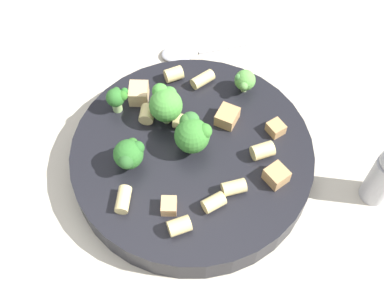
{
  "coord_description": "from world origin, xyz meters",
  "views": [
    {
      "loc": [
        0.23,
        0.19,
        0.5
      ],
      "look_at": [
        0.0,
        0.0,
        0.05
      ],
      "focal_mm": 45.0,
      "sensor_mm": 36.0,
      "label": 1
    }
  ],
  "objects_px": {
    "rigatoni_1": "(185,122)",
    "rigatoni_8": "(234,187)",
    "chicken_chunk_2": "(276,128)",
    "chicken_chunk_3": "(169,206)",
    "rigatoni_7": "(179,226)",
    "rigatoni_6": "(148,113)",
    "pasta_bowl": "(192,156)",
    "rigatoni_4": "(123,200)",
    "broccoli_floret_2": "(166,103)",
    "chicken_chunk_0": "(227,117)",
    "spoon": "(195,50)",
    "rigatoni_0": "(214,202)",
    "chicken_chunk_1": "(139,93)",
    "rigatoni_3": "(203,79)",
    "broccoli_floret_3": "(244,80)",
    "rigatoni_2": "(174,74)",
    "broccoli_floret_0": "(117,98)",
    "broccoli_floret_4": "(191,132)",
    "rigatoni_5": "(263,151)",
    "chicken_chunk_4": "(276,176)",
    "broccoli_floret_1": "(129,154)"
  },
  "relations": [
    {
      "from": "rigatoni_2",
      "to": "chicken_chunk_3",
      "type": "height_order",
      "value": "rigatoni_2"
    },
    {
      "from": "broccoli_floret_0",
      "to": "rigatoni_0",
      "type": "relative_size",
      "value": 1.41
    },
    {
      "from": "chicken_chunk_0",
      "to": "chicken_chunk_2",
      "type": "bearing_deg",
      "value": 113.4
    },
    {
      "from": "rigatoni_7",
      "to": "chicken_chunk_3",
      "type": "height_order",
      "value": "rigatoni_7"
    },
    {
      "from": "chicken_chunk_3",
      "to": "pasta_bowl",
      "type": "bearing_deg",
      "value": -158.49
    },
    {
      "from": "broccoli_floret_4",
      "to": "rigatoni_3",
      "type": "distance_m",
      "value": 0.1
    },
    {
      "from": "chicken_chunk_2",
      "to": "chicken_chunk_3",
      "type": "height_order",
      "value": "same"
    },
    {
      "from": "rigatoni_1",
      "to": "chicken_chunk_4",
      "type": "bearing_deg",
      "value": 93.51
    },
    {
      "from": "rigatoni_3",
      "to": "chicken_chunk_0",
      "type": "height_order",
      "value": "chicken_chunk_0"
    },
    {
      "from": "rigatoni_8",
      "to": "chicken_chunk_2",
      "type": "bearing_deg",
      "value": -174.56
    },
    {
      "from": "rigatoni_8",
      "to": "chicken_chunk_0",
      "type": "bearing_deg",
      "value": -138.73
    },
    {
      "from": "pasta_bowl",
      "to": "chicken_chunk_0",
      "type": "height_order",
      "value": "chicken_chunk_0"
    },
    {
      "from": "chicken_chunk_0",
      "to": "spoon",
      "type": "relative_size",
      "value": 0.18
    },
    {
      "from": "rigatoni_6",
      "to": "chicken_chunk_2",
      "type": "relative_size",
      "value": 1.11
    },
    {
      "from": "pasta_bowl",
      "to": "chicken_chunk_4",
      "type": "bearing_deg",
      "value": 105.54
    },
    {
      "from": "rigatoni_8",
      "to": "spoon",
      "type": "height_order",
      "value": "rigatoni_8"
    },
    {
      "from": "rigatoni_7",
      "to": "chicken_chunk_1",
      "type": "distance_m",
      "value": 0.18
    },
    {
      "from": "pasta_bowl",
      "to": "spoon",
      "type": "distance_m",
      "value": 0.19
    },
    {
      "from": "broccoli_floret_3",
      "to": "chicken_chunk_3",
      "type": "height_order",
      "value": "broccoli_floret_3"
    },
    {
      "from": "rigatoni_4",
      "to": "rigatoni_5",
      "type": "height_order",
      "value": "rigatoni_5"
    },
    {
      "from": "rigatoni_0",
      "to": "chicken_chunk_1",
      "type": "bearing_deg",
      "value": -109.84
    },
    {
      "from": "broccoli_floret_2",
      "to": "rigatoni_3",
      "type": "xyz_separation_m",
      "value": [
        -0.07,
        -0.0,
        -0.02
      ]
    },
    {
      "from": "rigatoni_6",
      "to": "rigatoni_7",
      "type": "relative_size",
      "value": 0.88
    },
    {
      "from": "broccoli_floret_4",
      "to": "rigatoni_7",
      "type": "relative_size",
      "value": 2.01
    },
    {
      "from": "pasta_bowl",
      "to": "rigatoni_3",
      "type": "bearing_deg",
      "value": -148.38
    },
    {
      "from": "broccoli_floret_0",
      "to": "broccoli_floret_4",
      "type": "height_order",
      "value": "broccoli_floret_4"
    },
    {
      "from": "rigatoni_1",
      "to": "chicken_chunk_1",
      "type": "distance_m",
      "value": 0.07
    },
    {
      "from": "broccoli_floret_2",
      "to": "rigatoni_8",
      "type": "xyz_separation_m",
      "value": [
        0.03,
        0.12,
        -0.02
      ]
    },
    {
      "from": "rigatoni_3",
      "to": "rigatoni_8",
      "type": "distance_m",
      "value": 0.16
    },
    {
      "from": "broccoli_floret_0",
      "to": "chicken_chunk_2",
      "type": "relative_size",
      "value": 1.84
    },
    {
      "from": "broccoli_floret_3",
      "to": "spoon",
      "type": "bearing_deg",
      "value": -110.11
    },
    {
      "from": "pasta_bowl",
      "to": "rigatoni_4",
      "type": "bearing_deg",
      "value": -7.31
    },
    {
      "from": "rigatoni_5",
      "to": "chicken_chunk_3",
      "type": "bearing_deg",
      "value": -17.64
    },
    {
      "from": "chicken_chunk_3",
      "to": "rigatoni_7",
      "type": "bearing_deg",
      "value": 65.12
    },
    {
      "from": "broccoli_floret_4",
      "to": "rigatoni_7",
      "type": "xyz_separation_m",
      "value": [
        0.09,
        0.06,
        -0.02
      ]
    },
    {
      "from": "rigatoni_5",
      "to": "chicken_chunk_4",
      "type": "distance_m",
      "value": 0.03
    },
    {
      "from": "rigatoni_7",
      "to": "chicken_chunk_3",
      "type": "xyz_separation_m",
      "value": [
        -0.01,
        -0.02,
        -0.0
      ]
    },
    {
      "from": "broccoli_floret_1",
      "to": "broccoli_floret_3",
      "type": "bearing_deg",
      "value": 168.96
    },
    {
      "from": "pasta_bowl",
      "to": "broccoli_floret_2",
      "type": "xyz_separation_m",
      "value": [
        -0.01,
        -0.05,
        0.04
      ]
    },
    {
      "from": "broccoli_floret_2",
      "to": "rigatoni_0",
      "type": "relative_size",
      "value": 2.01
    },
    {
      "from": "broccoli_floret_0",
      "to": "chicken_chunk_3",
      "type": "height_order",
      "value": "broccoli_floret_0"
    },
    {
      "from": "rigatoni_1",
      "to": "rigatoni_7",
      "type": "distance_m",
      "value": 0.13
    },
    {
      "from": "rigatoni_3",
      "to": "rigatoni_6",
      "type": "xyz_separation_m",
      "value": [
        0.08,
        -0.02,
        0.0
      ]
    },
    {
      "from": "rigatoni_2",
      "to": "rigatoni_3",
      "type": "height_order",
      "value": "rigatoni_2"
    },
    {
      "from": "broccoli_floret_2",
      "to": "rigatoni_5",
      "type": "relative_size",
      "value": 1.95
    },
    {
      "from": "broccoli_floret_4",
      "to": "rigatoni_8",
      "type": "distance_m",
      "value": 0.08
    },
    {
      "from": "rigatoni_1",
      "to": "rigatoni_8",
      "type": "xyz_separation_m",
      "value": [
        0.03,
        0.1,
        -0.0
      ]
    },
    {
      "from": "rigatoni_1",
      "to": "rigatoni_8",
      "type": "bearing_deg",
      "value": 71.07
    },
    {
      "from": "broccoli_floret_2",
      "to": "rigatoni_6",
      "type": "relative_size",
      "value": 2.35
    },
    {
      "from": "broccoli_floret_2",
      "to": "broccoli_floret_1",
      "type": "bearing_deg",
      "value": 9.1
    }
  ]
}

